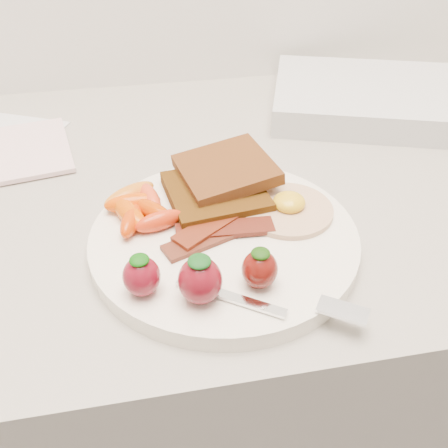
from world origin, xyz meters
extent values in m
cube|color=gray|center=(0.00, 1.70, 0.45)|extent=(2.00, 0.60, 0.90)
cylinder|color=white|center=(0.02, 1.56, 0.91)|extent=(0.27, 0.27, 0.02)
cube|color=black|center=(0.02, 1.62, 0.93)|extent=(0.11, 0.11, 0.01)
cube|color=black|center=(0.04, 1.65, 0.94)|extent=(0.12, 0.11, 0.02)
cylinder|color=beige|center=(0.09, 1.58, 0.92)|extent=(0.13, 0.13, 0.01)
ellipsoid|color=gold|center=(0.09, 1.59, 0.93)|extent=(0.05, 0.05, 0.02)
cube|color=#41180D|center=(0.00, 1.55, 0.92)|extent=(0.10, 0.06, 0.00)
cube|color=#310303|center=(0.02, 1.56, 0.92)|extent=(0.10, 0.03, 0.00)
cube|color=#4F1D0D|center=(0.01, 1.57, 0.92)|extent=(0.09, 0.08, 0.00)
ellipsoid|color=#DB4500|center=(-0.07, 1.62, 0.93)|extent=(0.06, 0.02, 0.02)
ellipsoid|color=#BB3800|center=(-0.05, 1.60, 0.93)|extent=(0.05, 0.05, 0.02)
ellipsoid|color=#C83502|center=(-0.07, 1.59, 0.93)|extent=(0.03, 0.05, 0.02)
ellipsoid|color=#E3421C|center=(-0.05, 1.62, 0.93)|extent=(0.03, 0.06, 0.02)
ellipsoid|color=orange|center=(-0.07, 1.63, 0.93)|extent=(0.06, 0.05, 0.02)
ellipsoid|color=red|center=(-0.05, 1.58, 0.93)|extent=(0.05, 0.03, 0.02)
ellipsoid|color=#D44C00|center=(-0.07, 1.60, 0.93)|extent=(0.05, 0.06, 0.02)
ellipsoid|color=maroon|center=(-0.07, 1.49, 0.94)|extent=(0.03, 0.03, 0.04)
ellipsoid|color=#0D4D08|center=(-0.07, 1.49, 0.96)|extent=(0.02, 0.02, 0.01)
ellipsoid|color=maroon|center=(-0.02, 1.48, 0.94)|extent=(0.04, 0.04, 0.04)
ellipsoid|color=#0F4512|center=(-0.02, 1.48, 0.96)|extent=(0.02, 0.02, 0.01)
ellipsoid|color=#580E0A|center=(0.03, 1.48, 0.94)|extent=(0.03, 0.03, 0.04)
ellipsoid|color=#153D08|center=(0.03, 1.48, 0.95)|extent=(0.02, 0.02, 0.01)
cube|color=silver|center=(0.01, 1.47, 0.92)|extent=(0.09, 0.06, 0.00)
cube|color=white|center=(0.10, 1.44, 0.92)|extent=(0.05, 0.04, 0.00)
cube|color=beige|center=(-0.20, 1.80, 0.91)|extent=(0.13, 0.17, 0.01)
cube|color=silver|center=(0.29, 1.84, 0.92)|extent=(0.33, 0.30, 0.04)
camera|label=1|loc=(-0.05, 1.18, 1.23)|focal=40.00mm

